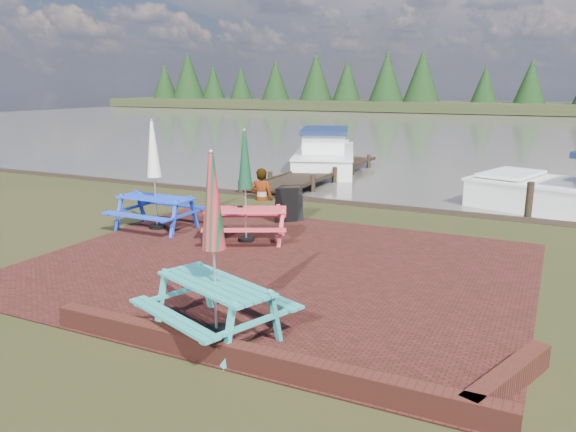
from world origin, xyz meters
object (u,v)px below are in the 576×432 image
Objects in this scene: jetty at (317,172)px; picnic_table_teal at (215,274)px; picnic_table_blue at (155,192)px; chalkboard at (289,204)px; picnic_table_red at (246,204)px; boat_jetty at (325,156)px; person at (261,169)px.

picnic_table_teal is at bearing -72.79° from jetty.
picnic_table_blue is 2.82× the size of chalkboard.
jetty is (-4.10, 13.23, -0.76)m from picnic_table_teal.
jetty is (0.29, 9.00, -0.78)m from picnic_table_blue.
picnic_table_red is 12.01m from boat_jetty.
picnic_table_teal is 0.35× the size of boat_jetty.
jetty is 5.04m from person.
jetty is at bearing 70.92° from chalkboard.
person is at bearing 95.64° from chalkboard.
boat_jetty reaches higher than chalkboard.
person is (-1.83, 4.07, 0.10)m from picnic_table_red.
picnic_table_red is at bearing 100.01° from person.
picnic_table_teal is 1.33× the size of person.
picnic_table_teal is at bearing -92.45° from boat_jetty.
jetty is 1.28× the size of boat_jetty.
picnic_table_red is (-1.95, 4.20, -0.04)m from picnic_table_teal.
picnic_table_teal is at bearing 100.41° from person.
chalkboard is 0.13× the size of boat_jetty.
jetty is at bearing 77.15° from picnic_table_red.
boat_jetty is at bearing 70.51° from chalkboard.
picnic_table_blue is at bearing -107.20° from boat_jetty.
picnic_table_red is at bearing -95.51° from boat_jetty.
person is (-1.91, 2.11, 0.47)m from chalkboard.
boat_jetty is (-4.85, 15.85, -0.49)m from picnic_table_teal.
picnic_table_red reaches higher than chalkboard.
chalkboard reaches higher than jetty.
picnic_table_red is 2.66× the size of chalkboard.
picnic_table_blue is at bearing -179.08° from chalkboard.
chalkboard is 2.88m from person.
picnic_table_blue is at bearing 153.05° from picnic_table_red.
chalkboard is at bearing -92.37° from boat_jetty.
person is at bearing 135.74° from picnic_table_teal.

